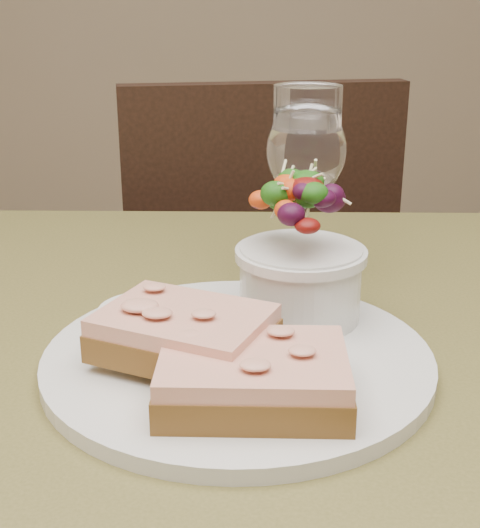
{
  "coord_description": "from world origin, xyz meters",
  "views": [
    {
      "loc": [
        0.02,
        -0.53,
        1.02
      ],
      "look_at": [
        0.01,
        0.04,
        0.81
      ],
      "focal_mm": 50.0,
      "sensor_mm": 36.0,
      "label": 1
    }
  ],
  "objects_px": {
    "cafe_table": "(229,458)",
    "chair_far": "(244,395)",
    "dinner_plate": "(238,359)",
    "wine_glass": "(306,156)",
    "sandwich_front": "(253,377)",
    "salad_bowl": "(301,250)",
    "ramekin": "(145,327)",
    "sandwich_back": "(184,333)"
  },
  "relations": [
    {
      "from": "chair_far",
      "to": "dinner_plate",
      "type": "bearing_deg",
      "value": 79.87
    },
    {
      "from": "sandwich_back",
      "to": "ramekin",
      "type": "bearing_deg",
      "value": 172.93
    },
    {
      "from": "chair_far",
      "to": "sandwich_front",
      "type": "bearing_deg",
      "value": 80.67
    },
    {
      "from": "cafe_table",
      "to": "salad_bowl",
      "type": "bearing_deg",
      "value": 34.16
    },
    {
      "from": "dinner_plate",
      "to": "ramekin",
      "type": "distance_m",
      "value": 0.07
    },
    {
      "from": "dinner_plate",
      "to": "cafe_table",
      "type": "bearing_deg",
      "value": 106.77
    },
    {
      "from": "ramekin",
      "to": "salad_bowl",
      "type": "relative_size",
      "value": 0.5
    },
    {
      "from": "cafe_table",
      "to": "salad_bowl",
      "type": "relative_size",
      "value": 6.3
    },
    {
      "from": "sandwich_front",
      "to": "wine_glass",
      "type": "xyz_separation_m",
      "value": [
        0.05,
        0.26,
        0.09
      ]
    },
    {
      "from": "cafe_table",
      "to": "chair_far",
      "type": "distance_m",
      "value": 0.8
    },
    {
      "from": "cafe_table",
      "to": "chair_far",
      "type": "height_order",
      "value": "chair_far"
    },
    {
      "from": "sandwich_back",
      "to": "wine_glass",
      "type": "bearing_deg",
      "value": 87.88
    },
    {
      "from": "cafe_table",
      "to": "sandwich_front",
      "type": "bearing_deg",
      "value": -78.32
    },
    {
      "from": "sandwich_back",
      "to": "cafe_table",
      "type": "bearing_deg",
      "value": 79.11
    },
    {
      "from": "chair_far",
      "to": "salad_bowl",
      "type": "height_order",
      "value": "chair_far"
    },
    {
      "from": "salad_bowl",
      "to": "chair_far",
      "type": "bearing_deg",
      "value": 94.68
    },
    {
      "from": "salad_bowl",
      "to": "ramekin",
      "type": "bearing_deg",
      "value": -151.43
    },
    {
      "from": "dinner_plate",
      "to": "salad_bowl",
      "type": "distance_m",
      "value": 0.11
    },
    {
      "from": "dinner_plate",
      "to": "wine_glass",
      "type": "distance_m",
      "value": 0.23
    },
    {
      "from": "sandwich_back",
      "to": "dinner_plate",
      "type": "bearing_deg",
      "value": 49.14
    },
    {
      "from": "ramekin",
      "to": "dinner_plate",
      "type": "bearing_deg",
      "value": -0.1
    },
    {
      "from": "wine_glass",
      "to": "chair_far",
      "type": "bearing_deg",
      "value": 96.82
    },
    {
      "from": "ramekin",
      "to": "sandwich_front",
      "type": "bearing_deg",
      "value": -40.21
    },
    {
      "from": "dinner_plate",
      "to": "chair_far",
      "type": "bearing_deg",
      "value": 90.38
    },
    {
      "from": "sandwich_front",
      "to": "salad_bowl",
      "type": "xyz_separation_m",
      "value": [
        0.04,
        0.13,
        0.04
      ]
    },
    {
      "from": "dinner_plate",
      "to": "wine_glass",
      "type": "height_order",
      "value": "wine_glass"
    },
    {
      "from": "cafe_table",
      "to": "salad_bowl",
      "type": "height_order",
      "value": "salad_bowl"
    },
    {
      "from": "salad_bowl",
      "to": "sandwich_front",
      "type": "bearing_deg",
      "value": -105.84
    },
    {
      "from": "salad_bowl",
      "to": "wine_glass",
      "type": "bearing_deg",
      "value": 85.11
    },
    {
      "from": "salad_bowl",
      "to": "wine_glass",
      "type": "xyz_separation_m",
      "value": [
        0.01,
        0.12,
        0.05
      ]
    },
    {
      "from": "dinner_plate",
      "to": "sandwich_front",
      "type": "relative_size",
      "value": 2.33
    },
    {
      "from": "chair_far",
      "to": "wine_glass",
      "type": "bearing_deg",
      "value": 86.3
    },
    {
      "from": "cafe_table",
      "to": "sandwich_back",
      "type": "distance_m",
      "value": 0.15
    },
    {
      "from": "dinner_plate",
      "to": "sandwich_front",
      "type": "xyz_separation_m",
      "value": [
        0.01,
        -0.07,
        0.02
      ]
    },
    {
      "from": "cafe_table",
      "to": "sandwich_front",
      "type": "height_order",
      "value": "sandwich_front"
    },
    {
      "from": "ramekin",
      "to": "sandwich_back",
      "type": "bearing_deg",
      "value": -30.45
    },
    {
      "from": "sandwich_front",
      "to": "chair_far",
      "type": "bearing_deg",
      "value": 91.72
    },
    {
      "from": "sandwich_back",
      "to": "wine_glass",
      "type": "xyz_separation_m",
      "value": [
        0.1,
        0.21,
        0.09
      ]
    },
    {
      "from": "sandwich_front",
      "to": "wine_glass",
      "type": "relative_size",
      "value": 0.72
    },
    {
      "from": "cafe_table",
      "to": "ramekin",
      "type": "bearing_deg",
      "value": -157.23
    },
    {
      "from": "sandwich_front",
      "to": "salad_bowl",
      "type": "bearing_deg",
      "value": 74.69
    },
    {
      "from": "chair_far",
      "to": "sandwich_back",
      "type": "bearing_deg",
      "value": 76.95
    }
  ]
}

